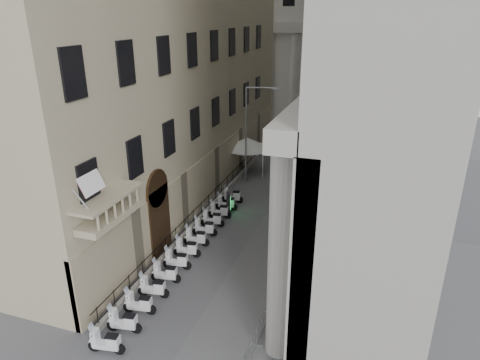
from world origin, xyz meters
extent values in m
cube|color=beige|center=(0.00, 48.00, 15.00)|extent=(22.00, 10.00, 30.00)
cylinder|color=white|center=(-5.07, 25.83, 1.15)|extent=(0.06, 0.06, 2.31)
cylinder|color=white|center=(-2.13, 25.83, 1.15)|extent=(0.06, 0.06, 2.31)
cylinder|color=white|center=(-5.07, 28.77, 1.15)|extent=(0.06, 0.06, 2.31)
cylinder|color=white|center=(-2.13, 28.77, 1.15)|extent=(0.06, 0.06, 2.31)
cube|color=white|center=(-3.60, 27.30, 2.36)|extent=(3.15, 3.15, 0.13)
cone|color=white|center=(-3.60, 27.30, 2.88)|extent=(4.20, 4.20, 1.05)
cylinder|color=#96999F|center=(-3.47, 25.30, 4.23)|extent=(0.16, 0.16, 8.46)
cylinder|color=#96999F|center=(-2.23, 25.56, 8.46)|extent=(2.51, 0.63, 0.12)
cube|color=#96999F|center=(-1.09, 25.79, 8.40)|extent=(0.56, 0.33, 0.16)
cube|color=black|center=(-2.62, 18.32, 0.88)|extent=(0.56, 0.86, 1.76)
cube|color=#19E54C|center=(-2.49, 18.38, 1.08)|extent=(0.29, 0.59, 0.98)
imported|color=black|center=(-0.78, 30.18, 0.83)|extent=(0.67, 0.51, 1.65)
imported|color=black|center=(3.00, 31.24, 0.99)|extent=(1.04, 0.85, 1.97)
imported|color=black|center=(-2.00, 36.00, 0.80)|extent=(0.86, 0.63, 1.60)
camera|label=1|loc=(7.42, -9.10, 14.44)|focal=32.00mm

